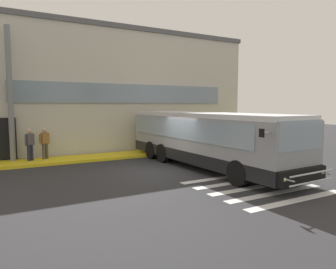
{
  "coord_description": "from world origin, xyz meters",
  "views": [
    {
      "loc": [
        -6.32,
        -12.41,
        3.06
      ],
      "look_at": [
        1.51,
        1.83,
        1.5
      ],
      "focal_mm": 32.6,
      "sensor_mm": 36.0,
      "label": 1
    }
  ],
  "objects": [
    {
      "name": "ground_plane",
      "position": [
        0.0,
        0.0,
        -0.01
      ],
      "size": [
        80.0,
        90.0,
        0.02
      ],
      "primitive_type": "cube",
      "color": "#2B2B2D",
      "rests_on": "ground"
    },
    {
      "name": "bay_paint_stripes",
      "position": [
        2.0,
        -4.2,
        0.0
      ],
      "size": [
        4.4,
        3.96,
        0.01
      ],
      "color": "silver",
      "rests_on": "ground"
    },
    {
      "name": "terminal_building",
      "position": [
        -0.68,
        11.6,
        4.04
      ],
      "size": [
        21.84,
        13.8,
        8.1
      ],
      "color": "beige",
      "rests_on": "ground"
    },
    {
      "name": "boarding_curb",
      "position": [
        0.0,
        4.8,
        0.07
      ],
      "size": [
        24.04,
        2.0,
        0.15
      ],
      "primitive_type": "cube",
      "color": "yellow",
      "rests_on": "ground"
    },
    {
      "name": "entry_support_column",
      "position": [
        -5.84,
        5.4,
        3.64
      ],
      "size": [
        0.28,
        0.28,
        6.97
      ],
      "primitive_type": "cylinder",
      "color": "slate",
      "rests_on": "boarding_curb"
    },
    {
      "name": "bus_main_foreground",
      "position": [
        2.51,
        -0.19,
        1.33
      ],
      "size": [
        3.02,
        11.3,
        2.7
      ],
      "color": "gray",
      "rests_on": "ground"
    },
    {
      "name": "passenger_near_column",
      "position": [
        -5.04,
        5.0,
        1.08
      ],
      "size": [
        0.5,
        0.4,
        1.68
      ],
      "color": "#1E2338",
      "rests_on": "boarding_curb"
    },
    {
      "name": "passenger_by_doorway",
      "position": [
        -4.3,
        5.22,
        1.11
      ],
      "size": [
        0.53,
        0.49,
        1.68
      ],
      "color": "#4C4233",
      "rests_on": "boarding_curb"
    }
  ]
}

